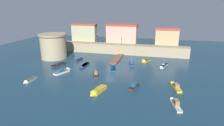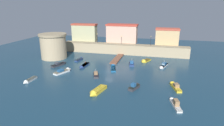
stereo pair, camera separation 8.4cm
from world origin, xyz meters
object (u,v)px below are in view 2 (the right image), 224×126
quay_lamp_0 (97,37)px  quay_lamp_1 (121,39)px  moored_boat_8 (97,92)px  moored_boat_9 (113,67)px  moored_boat_6 (83,66)px  fortress_tower (53,46)px  quay_lamp_2 (151,39)px  moored_boat_2 (64,71)px  moored_boat_10 (96,74)px  moored_boat_0 (80,59)px  moored_boat_4 (132,63)px  moored_boat_12 (163,66)px  moored_boat_1 (145,61)px  moored_boat_3 (60,64)px  moored_boat_13 (135,86)px  moored_boat_7 (29,81)px  moored_boat_11 (175,103)px  moored_boat_5 (175,86)px  mooring_buoy_0 (86,63)px

quay_lamp_0 → quay_lamp_1: quay_lamp_0 is taller
moored_boat_8 → moored_boat_9: 18.97m
quay_lamp_1 → moored_boat_9: bearing=-86.4°
moored_boat_6 → moored_boat_9: moored_boat_9 is taller
fortress_tower → quay_lamp_2: fortress_tower is taller
quay_lamp_0 → moored_boat_9: size_ratio=0.55×
moored_boat_2 → moored_boat_10: (10.53, -0.76, 0.13)m
moored_boat_2 → moored_boat_9: 15.57m
quay_lamp_1 → moored_boat_0: size_ratio=0.61×
moored_boat_4 → moored_boat_12: moored_boat_12 is taller
quay_lamp_1 → moored_boat_6: (-8.81, -20.38, -6.34)m
moored_boat_0 → moored_boat_1: moored_boat_1 is taller
quay_lamp_0 → moored_boat_2: 27.49m
moored_boat_1 → moored_boat_10: size_ratio=1.11×
fortress_tower → moored_boat_3: 11.50m
moored_boat_13 → quay_lamp_1: bearing=39.8°
quay_lamp_0 → moored_boat_6: quay_lamp_0 is taller
moored_boat_0 → moored_boat_9: size_ratio=0.76×
quay_lamp_0 → moored_boat_2: (-1.96, -26.62, -6.58)m
moored_boat_10 → moored_boat_13: 13.59m
moored_boat_10 → moored_boat_13: bearing=-136.7°
moored_boat_0 → fortress_tower: bearing=96.3°
moored_boat_7 → moored_boat_11: (37.32, -3.24, 0.11)m
moored_boat_6 → moored_boat_8: (10.74, -17.76, 0.15)m
fortress_tower → moored_boat_5: size_ratio=1.58×
moored_boat_8 → mooring_buoy_0: 25.31m
quay_lamp_1 → moored_boat_13: (10.33, -33.20, -6.08)m
quay_lamp_2 → moored_boat_8: quay_lamp_2 is taller
moored_boat_6 → moored_boat_12: 26.69m
moored_boat_5 → moored_boat_11: 9.06m
moored_boat_8 → moored_boat_12: 28.50m
moored_boat_1 → moored_boat_4: bearing=-19.6°
moored_boat_5 → moored_boat_7: size_ratio=1.27×
moored_boat_2 → mooring_buoy_0: moored_boat_2 is taller
fortress_tower → mooring_buoy_0: size_ratio=15.37×
quay_lamp_0 → moored_boat_13: quay_lamp_0 is taller
moored_boat_10 → moored_boat_11: bearing=-140.6°
quay_lamp_2 → moored_boat_11: (7.33, -39.27, -6.43)m
quay_lamp_2 → moored_boat_5: quay_lamp_2 is taller
moored_boat_9 → moored_boat_11: 27.04m
moored_boat_2 → moored_boat_9: moored_boat_2 is taller
fortress_tower → moored_boat_0: (10.84, -0.13, -4.53)m
quay_lamp_0 → moored_boat_6: size_ratio=0.56×
moored_boat_0 → moored_boat_7: (-4.66, -23.30, 0.04)m
moored_boat_7 → moored_boat_1: bearing=132.6°
quay_lamp_0 → fortress_tower: bearing=-137.4°
moored_boat_1 → moored_boat_2: 28.93m
moored_boat_3 → moored_boat_12: bearing=-60.1°
moored_boat_4 → moored_boat_9: size_ratio=0.74×
quay_lamp_1 → moored_boat_3: size_ratio=0.50×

